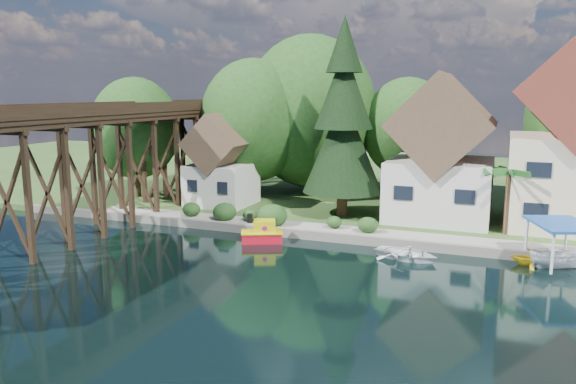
% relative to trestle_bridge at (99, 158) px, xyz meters
% --- Properties ---
extents(ground, '(140.00, 140.00, 0.00)m').
position_rel_trestle_bridge_xyz_m(ground, '(16.00, -5.17, -5.35)').
color(ground, black).
rests_on(ground, ground).
extents(bank, '(140.00, 52.00, 0.50)m').
position_rel_trestle_bridge_xyz_m(bank, '(16.00, 28.83, -5.10)').
color(bank, '#2B481D').
rests_on(bank, ground).
extents(seawall, '(60.00, 0.40, 0.62)m').
position_rel_trestle_bridge_xyz_m(seawall, '(20.00, 2.83, -5.04)').
color(seawall, slate).
rests_on(seawall, ground).
extents(promenade, '(50.00, 2.60, 0.06)m').
position_rel_trestle_bridge_xyz_m(promenade, '(22.00, 4.13, -4.82)').
color(promenade, gray).
rests_on(promenade, bank).
extents(trestle_bridge, '(4.12, 44.18, 9.30)m').
position_rel_trestle_bridge_xyz_m(trestle_bridge, '(0.00, 0.00, 0.00)').
color(trestle_bridge, black).
rests_on(trestle_bridge, ground).
extents(house_left, '(7.64, 8.64, 11.02)m').
position_rel_trestle_bridge_xyz_m(house_left, '(23.00, 10.83, -0.21)').
color(house_left, silver).
rests_on(house_left, bank).
extents(house_center, '(8.65, 9.18, 13.89)m').
position_rel_trestle_bridge_xyz_m(house_center, '(32.00, 11.33, 1.07)').
color(house_center, beige).
rests_on(house_center, bank).
extents(shed, '(5.09, 5.40, 7.85)m').
position_rel_trestle_bridge_xyz_m(shed, '(5.00, 9.33, -1.52)').
color(shed, silver).
rests_on(shed, bank).
extents(bg_trees, '(49.90, 13.30, 10.57)m').
position_rel_trestle_bridge_xyz_m(bg_trees, '(17.00, 16.08, 1.94)').
color(bg_trees, '#382314').
rests_on(bg_trees, bank).
extents(shrubs, '(15.76, 2.47, 1.70)m').
position_rel_trestle_bridge_xyz_m(shrubs, '(11.40, 4.09, -4.12)').
color(shrubs, '#1D3F16').
rests_on(shrubs, bank).
extents(conifer, '(6.18, 6.18, 15.21)m').
position_rel_trestle_bridge_xyz_m(conifer, '(15.77, 9.01, 2.47)').
color(conifer, '#382314').
rests_on(conifer, bank).
extents(palm_tree, '(3.60, 3.60, 4.78)m').
position_rel_trestle_bridge_xyz_m(palm_tree, '(27.87, 7.25, -0.68)').
color(palm_tree, '#382314').
rests_on(palm_tree, bank).
extents(tugboat, '(3.17, 2.54, 2.02)m').
position_rel_trestle_bridge_xyz_m(tugboat, '(12.46, 1.04, -4.74)').
color(tugboat, red).
rests_on(tugboat, ground).
extents(boat_white_a, '(4.53, 3.73, 0.82)m').
position_rel_trestle_bridge_xyz_m(boat_white_a, '(22.26, 0.66, -4.94)').
color(boat_white_a, white).
rests_on(boat_white_a, ground).
extents(boat_canopy, '(4.12, 4.92, 2.71)m').
position_rel_trestle_bridge_xyz_m(boat_canopy, '(30.76, 1.92, -4.19)').
color(boat_canopy, white).
rests_on(boat_canopy, ground).
extents(boat_yellow, '(2.29, 2.00, 1.16)m').
position_rel_trestle_bridge_xyz_m(boat_yellow, '(29.28, 1.93, -4.77)').
color(boat_yellow, gold).
rests_on(boat_yellow, ground).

